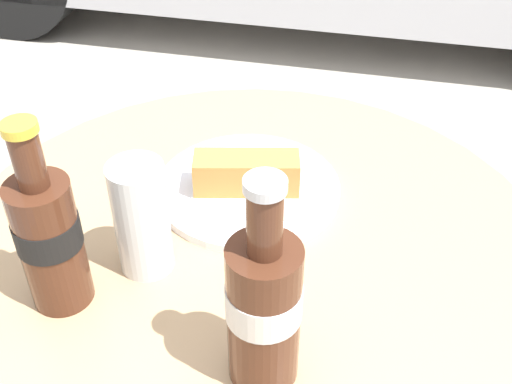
% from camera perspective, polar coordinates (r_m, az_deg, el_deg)
% --- Properties ---
extents(bistro_table, '(0.80, 0.80, 0.76)m').
position_cam_1_polar(bistro_table, '(0.92, -0.55, -10.84)').
color(bistro_table, gold).
rests_on(bistro_table, ground_plane).
extents(cola_bottle_left, '(0.07, 0.07, 0.25)m').
position_cam_1_polar(cola_bottle_left, '(0.61, 0.69, -10.13)').
color(cola_bottle_left, '#4C2819').
rests_on(cola_bottle_left, bistro_table).
extents(cola_bottle_right, '(0.07, 0.07, 0.24)m').
position_cam_1_polar(cola_bottle_right, '(0.72, -17.94, -3.76)').
color(cola_bottle_right, '#4C2819').
rests_on(cola_bottle_right, bistro_table).
extents(drinking_glass, '(0.06, 0.06, 0.15)m').
position_cam_1_polar(drinking_glass, '(0.75, -10.10, -2.69)').
color(drinking_glass, silver).
rests_on(drinking_glass, bistro_table).
extents(lunch_plate_near, '(0.25, 0.25, 0.06)m').
position_cam_1_polar(lunch_plate_near, '(0.88, -0.74, 0.75)').
color(lunch_plate_near, white).
rests_on(lunch_plate_near, bistro_table).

